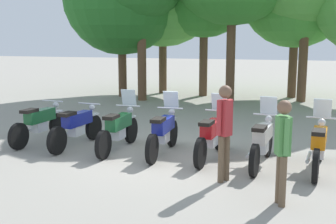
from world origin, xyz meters
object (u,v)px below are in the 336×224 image
object	(u,v)px
motorcycle_2	(119,128)
motorcycle_6	(319,145)
motorcycle_5	(262,141)
person_0	(283,145)
motorcycle_0	(40,122)
person_1	(225,125)
motorcycle_4	(211,135)
motorcycle_3	(163,132)
motorcycle_1	(77,126)

from	to	relation	value
motorcycle_2	motorcycle_6	distance (m)	4.43
motorcycle_5	person_0	distance (m)	2.22
motorcycle_2	motorcycle_0	bearing A→B (deg)	87.51
motorcycle_0	motorcycle_6	distance (m)	6.65
motorcycle_2	motorcycle_6	world-z (taller)	same
person_1	motorcycle_6	bearing A→B (deg)	64.31
motorcycle_6	person_0	world-z (taller)	person_0
motorcycle_0	motorcycle_6	bearing A→B (deg)	-89.27
motorcycle_4	person_1	bearing A→B (deg)	-155.74
motorcycle_3	motorcycle_4	bearing A→B (deg)	-91.65
motorcycle_3	motorcycle_6	world-z (taller)	same
motorcycle_1	motorcycle_3	distance (m)	2.21
motorcycle_5	person_1	bearing A→B (deg)	160.26
motorcycle_1	motorcycle_6	size ratio (longest dim) A/B	1.00
motorcycle_4	motorcycle_5	world-z (taller)	same
motorcycle_0	motorcycle_2	distance (m)	2.21
motorcycle_3	motorcycle_4	xyz separation A→B (m)	(1.11, -0.06, 0.00)
motorcycle_1	motorcycle_2	bearing A→B (deg)	-85.94
motorcycle_2	motorcycle_5	size ratio (longest dim) A/B	1.00
motorcycle_2	motorcycle_5	world-z (taller)	same
motorcycle_6	person_0	size ratio (longest dim) A/B	1.30
motorcycle_4	motorcycle_5	bearing A→B (deg)	-96.06
motorcycle_5	person_0	world-z (taller)	person_0
motorcycle_0	person_0	bearing A→B (deg)	-108.27
motorcycle_0	person_1	world-z (taller)	person_1
motorcycle_0	motorcycle_3	world-z (taller)	motorcycle_3
person_0	motorcycle_3	bearing A→B (deg)	117.74
motorcycle_2	motorcycle_5	distance (m)	3.33
motorcycle_0	motorcycle_2	size ratio (longest dim) A/B	1.00
person_1	motorcycle_2	bearing A→B (deg)	179.41
motorcycle_4	motorcycle_5	xyz separation A→B (m)	(1.10, -0.24, 0.00)
motorcycle_2	motorcycle_6	bearing A→B (deg)	-92.50
motorcycle_4	person_1	xyz separation A→B (m)	(0.48, -1.48, 0.54)
motorcycle_6	motorcycle_4	bearing A→B (deg)	88.94
motorcycle_0	motorcycle_5	bearing A→B (deg)	-89.69
person_1	person_0	bearing A→B (deg)	-10.66
motorcycle_0	motorcycle_3	bearing A→B (deg)	-88.46
motorcycle_4	person_0	distance (m)	2.85
motorcycle_6	motorcycle_2	bearing A→B (deg)	91.39
motorcycle_3	person_0	size ratio (longest dim) A/B	1.30
motorcycle_6	person_1	bearing A→B (deg)	131.06
motorcycle_1	person_0	xyz separation A→B (m)	(4.82, -2.54, 0.48)
motorcycle_2	motorcycle_3	bearing A→B (deg)	-90.06
motorcycle_0	person_1	distance (m)	5.24
motorcycle_0	person_1	xyz separation A→B (m)	(4.89, -1.80, 0.56)
motorcycle_5	motorcycle_6	xyz separation A→B (m)	(1.10, -0.06, 0.00)
motorcycle_4	motorcycle_0	bearing A→B (deg)	92.07
motorcycle_5	person_0	xyz separation A→B (m)	(0.41, -2.13, 0.47)
motorcycle_0	motorcycle_3	size ratio (longest dim) A/B	1.00
motorcycle_1	person_0	size ratio (longest dim) A/B	1.30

